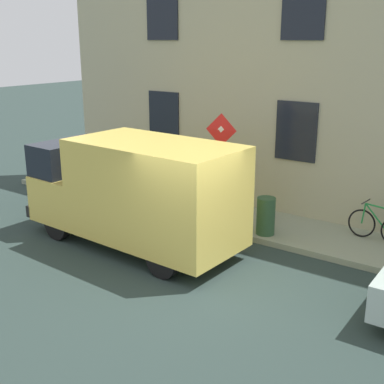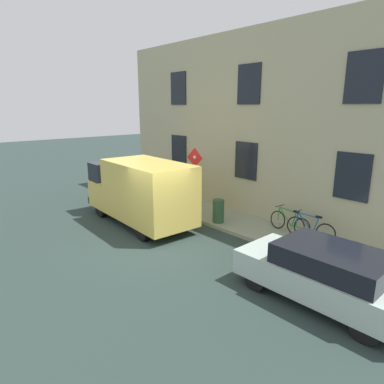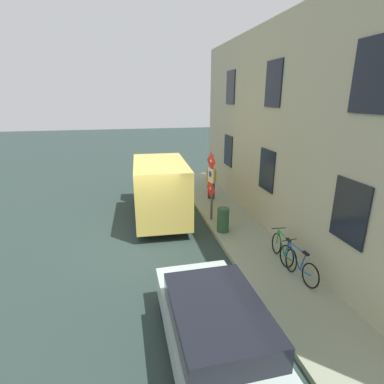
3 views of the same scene
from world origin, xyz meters
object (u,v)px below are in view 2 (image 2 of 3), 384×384
at_px(parked_hatchback, 325,273).
at_px(bicycle_green, 289,222).
at_px(delivery_van, 140,190).
at_px(bicycle_blue, 310,228).
at_px(sign_post_stacked, 195,176).
at_px(litter_bin, 218,211).
at_px(pedestrian, 171,181).

height_order(parked_hatchback, bicycle_green, parked_hatchback).
height_order(delivery_van, bicycle_blue, delivery_van).
xyz_separation_m(sign_post_stacked, delivery_van, (-1.91, 1.06, -0.48)).
xyz_separation_m(parked_hatchback, litter_bin, (1.90, 5.29, -0.14)).
distance_m(sign_post_stacked, delivery_van, 2.23).
bearing_deg(bicycle_green, delivery_van, 39.29).
distance_m(sign_post_stacked, bicycle_blue, 4.77).
xyz_separation_m(pedestrian, litter_bin, (-0.61, -3.71, -0.48)).
distance_m(bicycle_green, litter_bin, 2.67).
bearing_deg(parked_hatchback, bicycle_green, -46.97).
bearing_deg(sign_post_stacked, litter_bin, -82.86).
distance_m(delivery_van, bicycle_blue, 6.38).
xyz_separation_m(sign_post_stacked, pedestrian, (0.76, 2.52, -0.74)).
height_order(parked_hatchback, pedestrian, pedestrian).
bearing_deg(delivery_van, litter_bin, -135.17).
xyz_separation_m(bicycle_blue, litter_bin, (-1.11, 3.23, 0.08)).
bearing_deg(sign_post_stacked, parked_hatchback, -105.11).
bearing_deg(litter_bin, delivery_van, 132.41).
relative_size(bicycle_green, litter_bin, 1.90).
relative_size(bicycle_blue, bicycle_green, 1.00).
distance_m(bicycle_green, pedestrian, 6.18).
relative_size(parked_hatchback, bicycle_green, 2.35).
relative_size(delivery_van, pedestrian, 3.15).
distance_m(sign_post_stacked, bicycle_green, 4.04).
distance_m(bicycle_blue, litter_bin, 3.41).
xyz_separation_m(delivery_van, parked_hatchback, (0.15, -7.54, -0.60)).
bearing_deg(pedestrian, sign_post_stacked, 16.08).
height_order(bicycle_blue, pedestrian, pedestrian).
bearing_deg(bicycle_blue, bicycle_green, -5.24).
height_order(parked_hatchback, litter_bin, parked_hatchback).
relative_size(parked_hatchback, bicycle_blue, 2.34).
bearing_deg(delivery_van, bicycle_green, -143.48).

